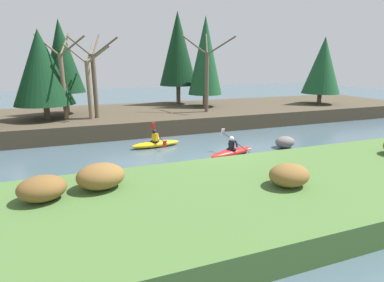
# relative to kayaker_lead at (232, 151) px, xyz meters

# --- Properties ---
(ground_plane) EXTENTS (90.00, 90.00, 0.00)m
(ground_plane) POSITION_rel_kayaker_lead_xyz_m (-1.42, -0.25, -0.22)
(ground_plane) COLOR #425660
(riverbank_near) EXTENTS (44.00, 6.02, 0.81)m
(riverbank_near) POSITION_rel_kayaker_lead_xyz_m (-1.42, -5.31, 0.18)
(riverbank_near) COLOR #476B33
(riverbank_near) RESTS_ON ground
(riverbank_far) EXTENTS (44.00, 9.14, 1.03)m
(riverbank_far) POSITION_rel_kayaker_lead_xyz_m (-1.42, 9.52, 0.29)
(riverbank_far) COLOR #473D2D
(riverbank_far) RESTS_ON ground
(conifer_tree_left) EXTENTS (3.64, 3.64, 5.49)m
(conifer_tree_left) POSITION_rel_kayaker_lead_xyz_m (-9.04, 8.23, 4.01)
(conifer_tree_left) COLOR brown
(conifer_tree_left) RESTS_ON riverbank_far
(conifer_tree_mid_left) EXTENTS (2.72, 2.72, 6.32)m
(conifer_tree_mid_left) POSITION_rel_kayaker_lead_xyz_m (-7.90, 9.86, 4.70)
(conifer_tree_mid_left) COLOR #7A664C
(conifer_tree_mid_left) RESTS_ON riverbank_far
(conifer_tree_centre) EXTENTS (3.19, 3.19, 7.65)m
(conifer_tree_centre) POSITION_rel_kayaker_lead_xyz_m (1.11, 12.33, 5.42)
(conifer_tree_centre) COLOR brown
(conifer_tree_centre) RESTS_ON riverbank_far
(conifer_tree_mid_right) EXTENTS (2.72, 2.72, 7.06)m
(conifer_tree_mid_right) POSITION_rel_kayaker_lead_xyz_m (2.65, 9.97, 4.83)
(conifer_tree_mid_right) COLOR #7A664C
(conifer_tree_mid_right) RESTS_ON riverbank_far
(conifer_tree_right) EXTENTS (3.15, 3.15, 5.64)m
(conifer_tree_right) POSITION_rel_kayaker_lead_xyz_m (12.71, 8.03, 4.08)
(conifer_tree_right) COLOR brown
(conifer_tree_right) RESTS_ON riverbank_far
(bare_tree_upstream) EXTENTS (2.99, 2.96, 5.37)m
(bare_tree_upstream) POSITION_rel_kayaker_lead_xyz_m (-7.85, 7.62, 3.34)
(bare_tree_upstream) COLOR brown
(bare_tree_upstream) RESTS_ON riverbank_far
(bare_tree_mid_upstream) EXTENTS (2.69, 2.66, 4.80)m
(bare_tree_mid_upstream) POSITION_rel_kayaker_lead_xyz_m (-6.36, 7.30, 3.07)
(bare_tree_mid_upstream) COLOR #7A664C
(bare_tree_mid_upstream) RESTS_ON riverbank_far
(bare_tree_mid_downstream) EXTENTS (2.97, 2.94, 5.34)m
(bare_tree_mid_downstream) POSITION_rel_kayaker_lead_xyz_m (-5.99, 7.62, 3.32)
(bare_tree_mid_downstream) COLOR brown
(bare_tree_mid_downstream) RESTS_ON riverbank_far
(bare_tree_downstream) EXTENTS (3.11, 3.07, 5.60)m
(bare_tree_downstream) POSITION_rel_kayaker_lead_xyz_m (1.72, 7.44, 3.45)
(bare_tree_downstream) COLOR brown
(bare_tree_downstream) RESTS_ON riverbank_far
(shrub_clump_nearest) EXTENTS (1.29, 1.08, 0.70)m
(shrub_clump_nearest) POSITION_rel_kayaker_lead_xyz_m (-8.13, -4.19, 0.94)
(shrub_clump_nearest) COLOR brown
(shrub_clump_nearest) RESTS_ON riverbank_near
(shrub_clump_second) EXTENTS (1.43, 1.19, 0.77)m
(shrub_clump_second) POSITION_rel_kayaker_lead_xyz_m (-6.54, -3.89, 0.98)
(shrub_clump_second) COLOR brown
(shrub_clump_second) RESTS_ON riverbank_near
(shrub_clump_third) EXTENTS (1.29, 1.07, 0.70)m
(shrub_clump_third) POSITION_rel_kayaker_lead_xyz_m (-1.06, -5.71, 0.94)
(shrub_clump_third) COLOR brown
(shrub_clump_third) RESTS_ON riverbank_near
(kayaker_lead) EXTENTS (2.77, 2.04, 1.20)m
(kayaker_lead) POSITION_rel_kayaker_lead_xyz_m (0.00, 0.00, 0.00)
(kayaker_lead) COLOR red
(kayaker_lead) RESTS_ON ground
(kayaker_middle) EXTENTS (2.79, 2.07, 1.20)m
(kayaker_middle) POSITION_rel_kayaker_lead_xyz_m (-3.23, 2.86, 0.00)
(kayaker_middle) COLOR yellow
(kayaker_middle) RESTS_ON ground
(boulder_midstream) EXTENTS (1.11, 0.87, 0.63)m
(boulder_midstream) POSITION_rel_kayaker_lead_xyz_m (3.39, 0.30, 0.09)
(boulder_midstream) COLOR slate
(boulder_midstream) RESTS_ON ground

